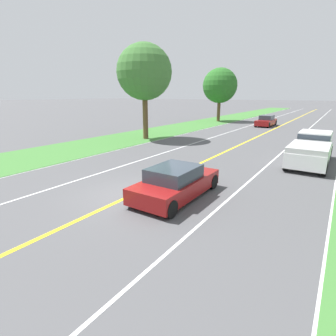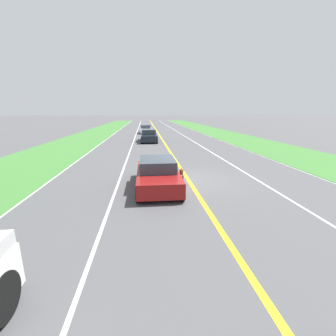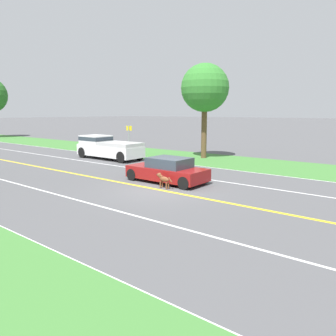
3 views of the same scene
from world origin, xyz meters
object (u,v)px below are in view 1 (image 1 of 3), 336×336
at_px(roadside_tree_left_far, 220,86).
at_px(pickup_truck, 311,148).
at_px(oncoming_car, 266,121).
at_px(ego_car, 176,183).
at_px(dog, 141,186).
at_px(roadside_tree_left_near, 144,72).

bearing_deg(roadside_tree_left_far, pickup_truck, -54.68).
relative_size(oncoming_car, roadside_tree_left_far, 0.59).
xyz_separation_m(ego_car, dog, (-1.23, -0.71, -0.15)).
distance_m(pickup_truck, roadside_tree_left_far, 26.12).
bearing_deg(ego_car, dog, -149.82).
relative_size(dog, roadside_tree_left_near, 0.13).
distance_m(dog, roadside_tree_left_near, 15.39).
bearing_deg(dog, oncoming_car, 102.52).
bearing_deg(roadside_tree_left_near, dog, -52.55).
height_order(oncoming_car, roadside_tree_left_far, roadside_tree_left_far).
bearing_deg(ego_car, oncoming_car, 96.66).
height_order(dog, roadside_tree_left_far, roadside_tree_left_far).
bearing_deg(roadside_tree_left_near, roadside_tree_left_far, 93.03).
relative_size(roadside_tree_left_near, roadside_tree_left_far, 1.06).
relative_size(ego_car, roadside_tree_left_near, 0.51).
height_order(oncoming_car, roadside_tree_left_near, roadside_tree_left_near).
bearing_deg(oncoming_car, pickup_truck, 110.98).
height_order(ego_car, pickup_truck, pickup_truck).
bearing_deg(roadside_tree_left_far, dog, -72.39).
bearing_deg(dog, ego_car, 38.66).
bearing_deg(ego_car, roadside_tree_left_near, 132.96).
xyz_separation_m(oncoming_car, roadside_tree_left_near, (-6.75, -16.91, 5.23)).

